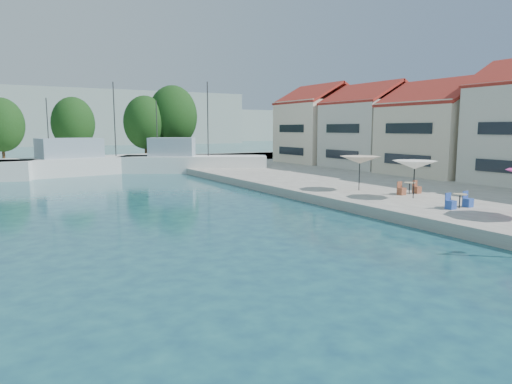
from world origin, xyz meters
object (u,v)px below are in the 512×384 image
trawler_04 (190,163)px  umbrella_cream (360,160)px  trawler_03 (94,164)px  umbrella_white (415,165)px

trawler_04 → umbrella_cream: trawler_04 is taller
trawler_03 → trawler_04: same height
trawler_04 → umbrella_white: 28.50m
trawler_03 → trawler_04: bearing=-30.7°
trawler_04 → umbrella_white: (3.24, -28.28, 1.55)m
trawler_04 → umbrella_white: size_ratio=6.08×
trawler_03 → umbrella_white: trawler_03 is taller
trawler_03 → umbrella_cream: trawler_03 is taller
umbrella_white → umbrella_cream: (-0.34, 4.39, 0.05)m
trawler_04 → umbrella_cream: size_ratio=5.84×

